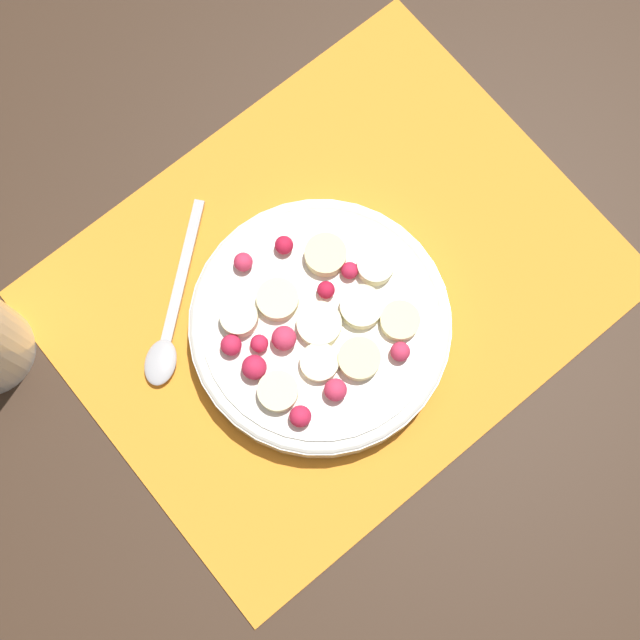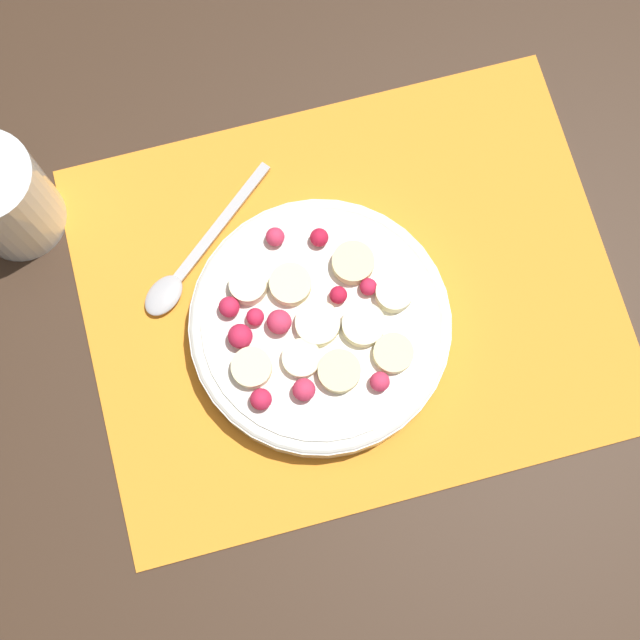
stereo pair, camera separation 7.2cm
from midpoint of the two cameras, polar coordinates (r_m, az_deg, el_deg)
The scene contains 5 objects.
ground_plane at distance 0.77m, azimuth 4.54°, elevation 0.96°, with size 3.00×3.00×0.00m, color #382619.
placemat at distance 0.77m, azimuth 4.56°, elevation 1.02°, with size 0.45×0.36×0.01m.
fruit_bowl at distance 0.74m, azimuth 2.70°, elevation -0.92°, with size 0.22×0.22×0.05m.
spoon at distance 0.77m, azimuth -6.07°, elevation 2.74°, with size 0.14×0.12×0.01m.
drinking_glass at distance 0.78m, azimuth -17.19°, elevation 6.94°, with size 0.08×0.08×0.10m.
Camera 2 is at (0.08, 0.19, 0.75)m, focal length 50.00 mm.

